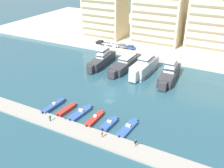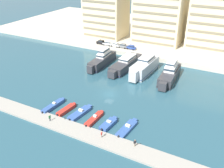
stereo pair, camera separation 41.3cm
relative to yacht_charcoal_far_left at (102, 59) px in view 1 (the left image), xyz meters
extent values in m
plane|color=#285160|center=(12.95, -18.55, -2.21)|extent=(400.00, 400.00, 0.00)
cube|color=beige|center=(12.95, 47.58, -1.33)|extent=(180.00, 70.00, 1.74)
cube|color=#9E998E|center=(12.95, -37.78, -1.95)|extent=(120.00, 4.76, 0.50)
cube|color=#333338|center=(0.00, 0.06, -0.59)|extent=(4.26, 16.00, 3.23)
cube|color=#333338|center=(0.26, -8.74, -0.51)|extent=(2.14, 1.96, 2.75)
cube|color=#192347|center=(0.00, 0.06, -1.64)|extent=(4.30, 16.16, 0.24)
cube|color=white|center=(-0.04, 1.25, 1.73)|extent=(3.16, 6.76, 1.40)
cube|color=#233342|center=(-0.04, 1.25, 1.87)|extent=(3.19, 6.83, 0.50)
cube|color=white|center=(-0.04, 1.25, 3.17)|extent=(2.46, 5.27, 1.48)
cube|color=#233342|center=(-0.04, 1.25, 3.32)|extent=(2.49, 5.33, 0.53)
cylinder|color=silver|center=(-0.07, 2.25, 4.81)|extent=(0.16, 0.16, 1.80)
cube|color=#333338|center=(-0.25, 8.45, -1.32)|extent=(3.25, 0.99, 0.20)
cube|color=#333338|center=(8.95, 1.71, -0.76)|extent=(5.24, 18.13, 2.88)
cube|color=#333338|center=(8.65, -8.34, -0.69)|extent=(2.66, 2.43, 2.45)
cube|color=#192347|center=(8.95, 1.71, -1.70)|extent=(5.30, 18.31, 0.24)
cube|color=white|center=(8.99, 3.06, 1.33)|extent=(3.90, 7.66, 1.30)
cube|color=#233342|center=(8.99, 3.06, 1.46)|extent=(3.95, 7.74, 0.47)
cylinder|color=silver|center=(9.02, 4.20, 2.88)|extent=(0.16, 0.16, 1.80)
cube|color=#333338|center=(9.23, 11.16, -1.41)|extent=(4.03, 1.02, 0.20)
cube|color=silver|center=(16.67, 0.77, -0.05)|extent=(5.49, 15.47, 4.31)
cube|color=silver|center=(16.23, -7.91, 0.06)|extent=(2.72, 2.49, 3.66)
cube|color=#334C7F|center=(16.67, 0.77, -1.45)|extent=(5.55, 15.63, 0.24)
cube|color=white|center=(16.73, 1.91, 2.86)|extent=(4.01, 6.58, 1.51)
cube|color=#233342|center=(16.73, 1.91, 3.01)|extent=(4.06, 6.65, 0.54)
cylinder|color=silver|center=(16.78, 2.87, 4.51)|extent=(0.16, 0.16, 1.80)
cube|color=silver|center=(17.08, 8.84, -1.02)|extent=(4.06, 1.10, 0.20)
cube|color=#333338|center=(25.94, -0.19, -0.68)|extent=(5.18, 16.01, 3.05)
cube|color=#333338|center=(26.41, -9.06, -0.60)|extent=(2.51, 2.30, 2.59)
cube|color=black|center=(25.94, -0.19, -1.67)|extent=(5.23, 16.17, 0.24)
cube|color=white|center=(25.88, 0.99, 1.72)|extent=(3.74, 6.80, 1.75)
cube|color=#233342|center=(25.88, 0.99, 1.90)|extent=(3.79, 6.87, 0.63)
cube|color=white|center=(25.88, 0.99, 3.31)|extent=(2.92, 5.31, 1.42)
cube|color=#233342|center=(25.88, 0.99, 3.45)|extent=(2.95, 5.36, 0.51)
cylinder|color=silver|center=(25.83, 1.99, 4.92)|extent=(0.16, 0.16, 1.80)
cube|color=#333338|center=(25.50, 8.15, -1.37)|extent=(3.74, 1.09, 0.20)
cube|color=#33569E|center=(2.95, -32.31, -1.69)|extent=(2.04, 7.64, 1.02)
cube|color=#33569E|center=(3.18, -28.21, -1.69)|extent=(0.93, 0.77, 0.87)
cube|color=silver|center=(2.98, -31.74, -0.99)|extent=(0.92, 0.65, 0.38)
cube|color=#283847|center=(3.00, -31.46, -0.94)|extent=(0.81, 0.13, 0.23)
cube|color=black|center=(2.73, -36.26, -1.54)|extent=(0.38, 0.30, 0.60)
cube|color=red|center=(7.21, -32.14, -1.72)|extent=(2.10, 6.11, 0.97)
cube|color=red|center=(7.53, -28.85, -1.72)|extent=(0.91, 0.77, 0.83)
cube|color=black|center=(6.91, -35.30, -1.57)|extent=(0.38, 0.31, 0.60)
cube|color=#33569E|center=(11.32, -31.73, -1.76)|extent=(3.00, 7.35, 0.88)
cube|color=#33569E|center=(11.79, -27.75, -1.76)|extent=(1.31, 1.11, 0.75)
cube|color=silver|center=(11.38, -31.20, -1.05)|extent=(1.26, 0.74, 0.55)
cube|color=#283847|center=(11.42, -30.92, -0.97)|extent=(1.09, 0.21, 0.33)
cube|color=black|center=(10.89, -35.46, -1.61)|extent=(0.39, 0.32, 0.60)
cube|color=red|center=(16.00, -32.18, -1.75)|extent=(1.75, 6.68, 0.90)
cube|color=red|center=(16.10, -28.55, -1.75)|extent=(0.88, 0.73, 0.77)
cube|color=silver|center=(16.01, -31.68, -1.06)|extent=(0.88, 0.62, 0.49)
cube|color=#283847|center=(16.02, -31.40, -0.99)|extent=(0.79, 0.10, 0.29)
cube|color=black|center=(15.90, -35.68, -1.60)|extent=(0.37, 0.29, 0.60)
cube|color=#33569E|center=(20.23, -32.50, -1.71)|extent=(2.51, 5.24, 0.98)
cube|color=#33569E|center=(20.51, -29.57, -1.71)|extent=(1.21, 1.02, 0.83)
cube|color=silver|center=(20.27, -32.12, -1.04)|extent=(1.18, 0.70, 0.36)
cube|color=#283847|center=(20.29, -31.84, -0.99)|extent=(1.02, 0.18, 0.22)
cube|color=black|center=(19.97, -35.20, -1.56)|extent=(0.38, 0.31, 0.60)
cube|color=#33569E|center=(24.88, -31.82, -1.82)|extent=(2.75, 7.36, 0.78)
cube|color=#33569E|center=(25.23, -27.80, -1.82)|extent=(1.25, 1.06, 0.66)
cube|color=silver|center=(24.93, -31.28, -1.18)|extent=(1.22, 0.70, 0.50)
cube|color=#283847|center=(24.96, -31.00, -1.10)|extent=(1.07, 0.17, 0.30)
cube|color=black|center=(24.56, -35.59, -1.67)|extent=(0.38, 0.31, 0.60)
cube|color=black|center=(-10.35, 16.71, 0.26)|extent=(4.20, 1.96, 0.80)
cube|color=black|center=(-10.20, 16.70, 1.00)|extent=(2.20, 1.69, 0.68)
cube|color=#1E2833|center=(-10.20, 16.70, 1.00)|extent=(2.16, 1.71, 0.37)
cylinder|color=black|center=(-11.75, 15.95, -0.14)|extent=(0.65, 0.26, 0.64)
cylinder|color=black|center=(-11.64, 17.64, -0.14)|extent=(0.65, 0.26, 0.64)
cylinder|color=black|center=(-9.06, 15.77, -0.14)|extent=(0.65, 0.26, 0.64)
cylinder|color=black|center=(-8.95, 17.47, -0.14)|extent=(0.65, 0.26, 0.64)
cube|color=#B7BCC1|center=(-6.98, 16.51, 0.26)|extent=(4.10, 1.70, 0.80)
cube|color=#B7BCC1|center=(-6.83, 16.51, 1.00)|extent=(2.10, 1.56, 0.68)
cube|color=#1E2833|center=(-6.83, 16.51, 1.00)|extent=(2.06, 1.58, 0.37)
cylinder|color=black|center=(-8.33, 15.66, -0.14)|extent=(0.64, 0.22, 0.64)
cylinder|color=black|center=(-8.33, 17.36, -0.14)|extent=(0.64, 0.22, 0.64)
cylinder|color=black|center=(-5.63, 15.66, -0.14)|extent=(0.64, 0.22, 0.64)
cylinder|color=black|center=(-5.63, 17.36, -0.14)|extent=(0.64, 0.22, 0.64)
cube|color=white|center=(-3.12, 16.62, 0.26)|extent=(4.18, 1.91, 0.80)
cube|color=white|center=(-2.97, 16.61, 1.00)|extent=(2.18, 1.67, 0.68)
cube|color=#1E2833|center=(-2.97, 16.61, 1.00)|extent=(2.14, 1.68, 0.37)
cylinder|color=black|center=(-4.51, 15.84, -0.14)|extent=(0.65, 0.25, 0.64)
cylinder|color=black|center=(-4.42, 17.54, -0.14)|extent=(0.65, 0.25, 0.64)
cylinder|color=black|center=(-1.81, 15.70, -0.14)|extent=(0.65, 0.25, 0.64)
cylinder|color=black|center=(-1.72, 17.40, -0.14)|extent=(0.65, 0.25, 0.64)
cube|color=slate|center=(0.51, 16.70, 0.26)|extent=(4.11, 1.73, 0.80)
cube|color=slate|center=(0.66, 16.70, 1.00)|extent=(2.11, 1.57, 0.68)
cube|color=#1E2833|center=(0.66, 16.70, 1.00)|extent=(2.07, 1.59, 0.37)
cylinder|color=black|center=(-0.84, 15.86, -0.14)|extent=(0.64, 0.22, 0.64)
cylinder|color=black|center=(-0.83, 17.56, -0.14)|extent=(0.64, 0.22, 0.64)
cylinder|color=black|center=(1.86, 15.84, -0.14)|extent=(0.64, 0.22, 0.64)
cylinder|color=black|center=(1.87, 17.54, -0.14)|extent=(0.64, 0.22, 0.64)
cube|color=#28428E|center=(4.36, 16.66, 0.26)|extent=(4.18, 1.91, 0.80)
cube|color=#28428E|center=(4.51, 16.66, 1.00)|extent=(2.18, 1.67, 0.68)
cube|color=#1E2833|center=(4.51, 16.66, 1.00)|extent=(2.14, 1.68, 0.37)
cylinder|color=black|center=(2.97, 15.88, -0.14)|extent=(0.65, 0.25, 0.64)
cylinder|color=black|center=(3.06, 17.58, -0.14)|extent=(0.65, 0.25, 0.64)
cylinder|color=black|center=(5.67, 15.74, -0.14)|extent=(0.65, 0.25, 0.64)
cylinder|color=black|center=(5.76, 17.44, -0.14)|extent=(0.65, 0.25, 0.64)
cube|color=beige|center=(-14.70, 29.53, 10.41)|extent=(18.30, 14.30, 21.75)
cube|color=#7E7359|center=(-14.70, 22.28, 1.09)|extent=(16.84, 0.24, 0.90)
cube|color=#7E7359|center=(-14.70, 22.28, 4.20)|extent=(16.84, 0.24, 0.90)
cube|color=#7E7359|center=(-14.70, 22.28, 7.30)|extent=(16.84, 0.24, 0.90)
cube|color=#7E7359|center=(-14.70, 22.28, 10.41)|extent=(16.84, 0.24, 0.90)
cube|color=#7E7359|center=(-14.70, 22.28, 13.52)|extent=(16.84, 0.24, 0.90)
cube|color=#7E7359|center=(-14.70, 22.28, 16.62)|extent=(16.84, 0.24, 0.90)
cube|color=beige|center=(10.72, 32.60, 10.50)|extent=(20.72, 16.10, 21.92)
cube|color=#7E7359|center=(10.72, 24.45, 1.10)|extent=(19.06, 0.24, 0.90)
cube|color=#7E7359|center=(10.72, 24.45, 4.23)|extent=(19.06, 0.24, 0.90)
cube|color=#7E7359|center=(10.72, 24.45, 7.37)|extent=(19.06, 0.24, 0.90)
cube|color=#7E7359|center=(10.72, 24.45, 10.50)|extent=(19.06, 0.24, 0.90)
cube|color=#7E7359|center=(10.72, 24.45, 13.63)|extent=(19.06, 0.24, 0.90)
cube|color=#7E7359|center=(10.72, 24.45, 16.76)|extent=(19.06, 0.24, 0.90)
cube|color=beige|center=(34.02, 34.97, 10.92)|extent=(20.84, 14.02, 22.77)
cube|color=#7E7359|center=(34.02, 27.86, 1.16)|extent=(19.18, 0.24, 0.90)
cube|color=#7E7359|center=(34.02, 27.86, 4.42)|extent=(19.18, 0.24, 0.90)
cube|color=#7E7359|center=(34.02, 27.86, 7.67)|extent=(19.18, 0.24, 0.90)
cube|color=#7E7359|center=(34.02, 27.86, 10.92)|extent=(19.18, 0.24, 0.90)
cube|color=#7E7359|center=(34.02, 27.86, 14.18)|extent=(19.18, 0.24, 0.90)
cube|color=#7E7359|center=(34.02, 27.86, 17.43)|extent=(19.18, 0.24, 0.90)
cylinder|color=#7A6B56|center=(21.20, -37.26, -1.31)|extent=(0.13, 0.13, 0.79)
cylinder|color=#7A6B56|center=(21.22, -37.42, -1.31)|extent=(0.13, 0.13, 0.79)
cube|color=red|center=(21.21, -37.34, -0.61)|extent=(0.28, 0.47, 0.61)
cylinder|color=red|center=(21.17, -37.08, -0.66)|extent=(0.09, 0.09, 0.61)
cylinder|color=red|center=(21.25, -37.60, -0.66)|extent=(0.09, 0.09, 0.61)
sphere|color=beige|center=(21.21, -37.34, -0.20)|extent=(0.22, 0.22, 0.22)
cylinder|color=#282D3D|center=(6.73, -37.80, -1.28)|extent=(0.14, 0.14, 0.84)
cylinder|color=#282D3D|center=(6.71, -37.97, -1.28)|extent=(0.14, 0.14, 0.84)
cube|color=#337F4C|center=(6.72, -37.89, -0.54)|extent=(0.30, 0.50, 0.65)
cylinder|color=#337F4C|center=(6.76, -37.61, -0.59)|extent=(0.10, 0.10, 0.65)
cylinder|color=#337F4C|center=(6.68, -38.17, -0.59)|extent=(0.10, 0.10, 0.65)
sphere|color=beige|center=(6.72, -37.89, -0.10)|extent=(0.23, 0.23, 0.23)
cylinder|color=#7A6B56|center=(29.09, -36.56, -1.27)|extent=(0.14, 0.14, 0.86)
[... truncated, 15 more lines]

